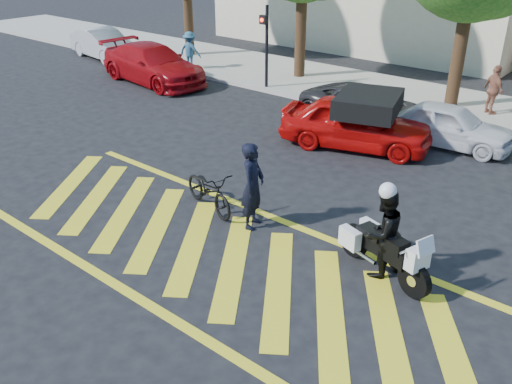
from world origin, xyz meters
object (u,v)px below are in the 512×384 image
Objects in this scene: police_motorcycle at (382,249)px; parked_left at (153,64)px; parked_far_left at (104,44)px; bicycle at (209,190)px; red_convertible at (356,123)px; officer_moto at (383,233)px; parked_mid_left at (365,106)px; parked_mid_right at (449,125)px; officer_bike at (253,186)px.

parked_left is (-13.64, 6.32, 0.22)m from police_motorcycle.
parked_far_left is at bearing 80.56° from parked_left.
bicycle is 0.85× the size of police_motorcycle.
officer_moto is at bearing -162.84° from red_convertible.
officer_moto is 8.49m from parked_mid_left.
officer_moto reaches higher than parked_far_left.
parked_far_left is 14.42m from parked_mid_left.
parked_far_left is 1.14× the size of parked_mid_right.
parked_mid_left is at bearing 83.79° from parked_mid_right.
parked_far_left is (-18.84, 7.72, 0.16)m from police_motorcycle.
police_motorcycle is 0.51× the size of parked_far_left.
parked_left is 1.20× the size of parked_mid_left.
police_motorcycle is 7.32m from parked_mid_right.
officer_bike is at bearing -159.67° from police_motorcycle.
parked_left is at bearing 89.73° from parked_mid_right.
parked_far_left reaches higher than bicycle.
police_motorcycle is (4.22, 0.19, 0.05)m from bicycle.
bicycle is at bearing -171.20° from parked_mid_left.
bicycle is 4.23m from officer_moto.
parked_mid_left is at bearing -78.66° from parked_left.
officer_bike is 0.52× the size of parked_mid_right.
officer_moto is at bearing -71.60° from bicycle.
officer_bike is 1.10× the size of officer_moto.
bicycle is (-1.25, -0.06, -0.47)m from officer_bike.
bicycle is 0.43× the size of red_convertible.
bicycle is 0.35× the size of parked_left.
parked_far_left is 17.25m from parked_mid_right.
officer_moto is 0.40× the size of parked_mid_left.
officer_bike is at bearing -161.65° from parked_mid_left.
parked_mid_right is at bearing -3.72° from bicycle.
parked_left reaches higher than parked_mid_left.
parked_mid_left is (14.41, -0.48, -0.09)m from parked_far_left.
parked_mid_right is (17.24, -0.58, -0.07)m from parked_far_left.
parked_far_left is at bearing 175.42° from police_motorcycle.
red_convertible is at bearing 128.37° from parked_mid_right.
officer_bike is 2.96m from officer_moto.
officer_moto is 0.47× the size of parked_mid_right.
red_convertible is at bearing -91.32° from parked_far_left.
officer_bike is 7.53m from parked_mid_left.
red_convertible is 15.41m from parked_far_left.
police_motorcycle is 0.59× the size of parked_mid_right.
parked_mid_left is at bearing 17.51° from bicycle.
officer_bike is 7.41m from parked_mid_right.
officer_bike is at bearing -71.52° from bicycle.
parked_mid_right is (2.62, 7.33, 0.14)m from bicycle.
officer_moto reaches higher than parked_mid_right.
police_motorcycle is 0.33m from officer_moto.
red_convertible is 2.12m from parked_mid_left.
bicycle is 5.51m from red_convertible.
officer_moto reaches higher than red_convertible.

